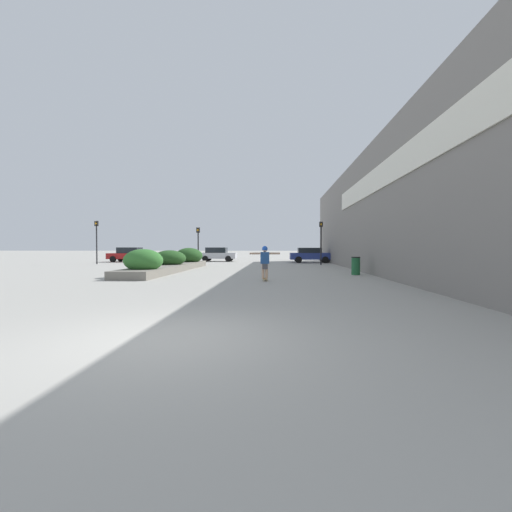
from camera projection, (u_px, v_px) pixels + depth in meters
name	position (u px, v px, depth m)	size (l,w,h in m)	color
ground_plane	(165.00, 339.00, 5.46)	(300.00, 300.00, 0.00)	#A3A099
building_wall_right	(367.00, 212.00, 20.21)	(0.67, 38.78, 7.13)	gray
planter_box	(172.00, 262.00, 21.71)	(2.21, 12.84, 1.44)	slate
skateboard	(265.00, 279.00, 15.01)	(0.27, 0.78, 0.10)	olive
skateboarder	(265.00, 259.00, 14.99)	(1.34, 0.28, 1.43)	tan
trash_bin	(356.00, 266.00, 18.25)	(0.47, 0.47, 0.96)	#1E5B33
car_leftmost	(129.00, 254.00, 34.83)	(3.86, 1.88, 1.47)	maroon
car_center_left	(218.00, 254.00, 36.12)	(3.84, 2.03, 1.47)	#BCBCC1
car_center_right	(310.00, 255.00, 32.97)	(4.02, 2.02, 1.44)	navy
traffic_light_left	(198.00, 239.00, 29.64)	(0.28, 0.30, 3.20)	black
traffic_light_right	(321.00, 236.00, 28.75)	(0.28, 0.30, 3.64)	black
traffic_light_far_left	(96.00, 235.00, 30.23)	(0.28, 0.30, 3.82)	black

